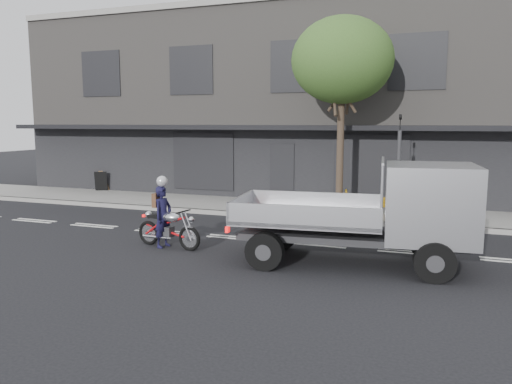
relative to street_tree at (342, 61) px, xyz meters
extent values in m
plane|color=black|center=(-2.20, -4.20, -5.28)|extent=(80.00, 80.00, 0.00)
cube|color=gray|center=(-2.20, 0.50, -5.20)|extent=(32.00, 3.20, 0.15)
cube|color=gray|center=(-2.20, -1.10, -5.20)|extent=(32.00, 0.20, 0.15)
cube|color=slate|center=(-2.20, 7.10, -1.28)|extent=(26.00, 10.00, 8.00)
cylinder|color=#382B21|center=(0.00, 0.00, -3.28)|extent=(0.24, 0.24, 4.00)
ellipsoid|color=#314E1D|center=(0.00, 0.00, 0.02)|extent=(3.40, 3.40, 2.89)
cylinder|color=#2D2D30|center=(2.00, -0.85, -3.78)|extent=(0.12, 0.12, 3.00)
imported|color=black|center=(2.00, -0.85, -2.03)|extent=(0.08, 0.10, 0.50)
torus|color=black|center=(-4.07, -5.69, -4.97)|extent=(0.66, 0.20, 0.66)
torus|color=black|center=(-2.73, -5.91, -4.97)|extent=(0.66, 0.20, 0.66)
cube|color=#2D2D30|center=(-3.45, -5.79, -4.86)|extent=(0.37, 0.28, 0.27)
ellipsoid|color=silver|center=(-3.30, -5.81, -4.47)|extent=(0.57, 0.38, 0.27)
cube|color=black|center=(-3.76, -5.74, -4.49)|extent=(0.55, 0.31, 0.08)
cylinder|color=black|center=(-2.91, -5.88, -4.28)|extent=(0.13, 0.58, 0.04)
imported|color=black|center=(-3.55, -5.80, -4.47)|extent=(0.48, 0.64, 1.61)
cylinder|color=black|center=(-0.39, -6.83, -4.85)|extent=(0.87, 0.39, 0.85)
cylinder|color=black|center=(-0.57, -4.94, -4.85)|extent=(0.87, 0.39, 0.85)
cylinder|color=black|center=(3.17, -6.48, -4.85)|extent=(0.87, 0.39, 0.85)
cylinder|color=black|center=(2.99, -4.60, -4.85)|extent=(0.87, 0.39, 0.85)
cube|color=#2D2D30|center=(1.30, -5.71, -4.66)|extent=(5.22, 1.61, 0.16)
cube|color=#A7A7AC|center=(3.02, -5.55, -3.77)|extent=(2.08, 2.18, 1.67)
cube|color=black|center=(3.02, -5.55, -3.29)|extent=(1.85, 2.05, 0.61)
cube|color=#B3B3B8|center=(0.36, -5.81, -4.25)|extent=(3.54, 2.49, 0.11)
camera|label=1|loc=(3.10, -17.02, -2.01)|focal=35.00mm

